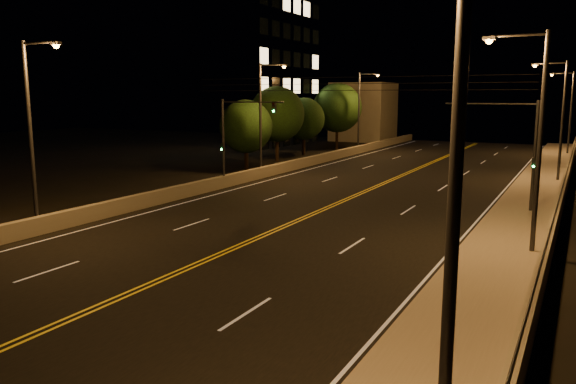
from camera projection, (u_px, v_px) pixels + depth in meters
The scene contains 23 objects.
road at pixel (271, 232), 27.80m from camera, with size 18.00×120.00×0.02m, color black.
sidewalk at pixel (502, 259), 22.80m from camera, with size 3.60×120.00×0.30m, color gray.
curb at pixel (455, 254), 23.67m from camera, with size 0.14×120.00×0.15m, color gray.
parapet_wall at pixel (548, 248), 21.93m from camera, with size 0.30×120.00×1.00m, color gray.
jersey_barrier at pixel (122, 206), 32.26m from camera, with size 0.45×120.00×0.87m, color gray.
distant_building_left at pixel (363, 112), 83.24m from camera, with size 8.00×8.00×8.46m, color gray.
parapet_rail at pixel (549, 235), 21.84m from camera, with size 0.06×0.06×120.00m, color black.
lane_markings at pixel (270, 232), 27.73m from camera, with size 17.32×116.00×0.00m.
streetlight_0 at pixel (435, 192), 8.15m from camera, with size 2.55×0.28×9.23m.
streetlight_1 at pixel (534, 130), 22.68m from camera, with size 2.55×0.28×9.23m.
streetlight_2 at pixel (559, 114), 42.27m from camera, with size 2.55×0.28×9.23m.
streetlight_3 at pixel (568, 108), 61.83m from camera, with size 2.55×0.28×9.23m.
streetlight_4 at pixel (33, 125), 26.72m from camera, with size 2.55×0.28×9.23m.
streetlight_5 at pixel (263, 112), 45.61m from camera, with size 2.55×0.28×9.23m.
streetlight_6 at pixel (361, 107), 65.23m from camera, with size 2.55×0.28×9.23m.
traffic_signal_right at pixel (517, 143), 31.41m from camera, with size 5.11×0.31×6.43m.
traffic_signal_left at pixel (234, 133), 40.10m from camera, with size 5.11×0.31×6.43m.
overhead_wires at pixel (346, 84), 34.81m from camera, with size 22.00×0.03×0.83m.
building_tower at pixel (202, 50), 66.23m from camera, with size 24.00×15.00×25.12m.
tree_0 at pixel (246, 126), 49.19m from camera, with size 4.67×4.67×6.33m.
tree_1 at pixel (277, 114), 56.57m from camera, with size 5.59×5.59×7.58m.
tree_2 at pixel (304, 119), 63.12m from camera, with size 4.74×4.74×6.43m.
tree_3 at pixel (337, 108), 68.92m from camera, with size 6.03×6.03×8.17m.
Camera 1 is at (13.38, -3.52, 6.73)m, focal length 35.00 mm.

